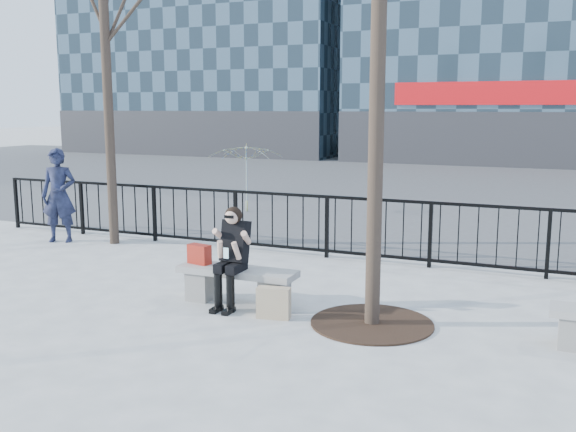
% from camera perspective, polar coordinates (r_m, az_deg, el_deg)
% --- Properties ---
extents(ground, '(120.00, 120.00, 0.00)m').
position_cam_1_polar(ground, '(8.76, -4.51, -7.75)').
color(ground, gray).
rests_on(ground, ground).
extents(street_surface, '(60.00, 23.00, 0.01)m').
position_cam_1_polar(street_surface, '(22.88, 13.19, 2.87)').
color(street_surface, '#474747').
rests_on(street_surface, ground).
extents(railing, '(14.00, 0.06, 1.10)m').
position_cam_1_polar(railing, '(11.29, 2.52, -0.87)').
color(railing, black).
rests_on(railing, ground).
extents(tree_grate, '(1.50, 1.50, 0.02)m').
position_cam_1_polar(tree_grate, '(8.00, 7.46, -9.43)').
color(tree_grate, black).
rests_on(tree_grate, ground).
extents(bench_main, '(1.65, 0.46, 0.49)m').
position_cam_1_polar(bench_main, '(8.68, -4.53, -5.85)').
color(bench_main, gray).
rests_on(bench_main, ground).
extents(seated_woman, '(0.50, 0.64, 1.34)m').
position_cam_1_polar(seated_woman, '(8.45, -5.07, -3.71)').
color(seated_woman, black).
rests_on(seated_woman, ground).
extents(handbag, '(0.35, 0.22, 0.27)m').
position_cam_1_polar(handbag, '(8.90, -7.89, -3.38)').
color(handbag, maroon).
rests_on(handbag, bench_main).
extents(shopping_bag, '(0.44, 0.22, 0.40)m').
position_cam_1_polar(shopping_bag, '(8.10, -1.29, -7.73)').
color(shopping_bag, '#C9B88E').
rests_on(shopping_bag, ground).
extents(standing_man, '(0.79, 0.66, 1.84)m').
position_cam_1_polar(standing_man, '(13.26, -19.70, 1.74)').
color(standing_man, black).
rests_on(standing_man, ground).
extents(vendor_umbrella, '(2.01, 2.04, 1.73)m').
position_cam_1_polar(vendor_umbrella, '(16.06, -3.79, 3.39)').
color(vendor_umbrella, yellow).
rests_on(vendor_umbrella, ground).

